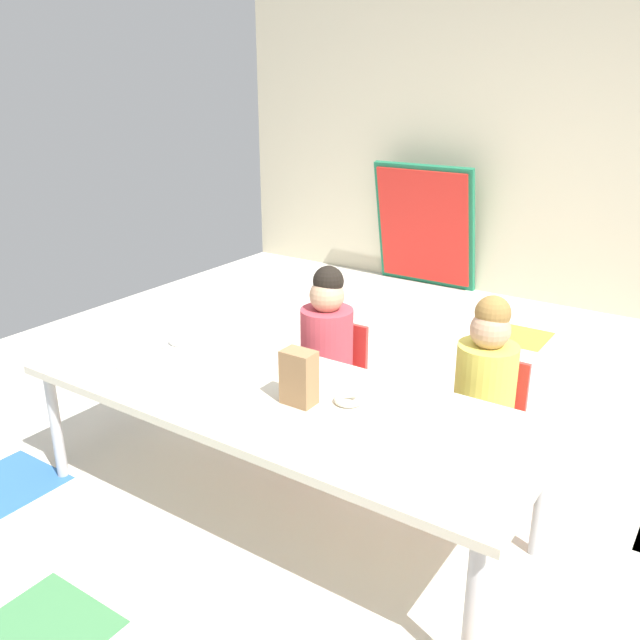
# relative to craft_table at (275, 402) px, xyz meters

# --- Properties ---
(ground_plane) EXTENTS (6.11, 5.46, 0.02)m
(ground_plane) POSITION_rel_craft_table_xyz_m (0.20, 0.80, -0.54)
(ground_plane) COLOR silver
(back_wall) EXTENTS (6.11, 0.10, 2.66)m
(back_wall) POSITION_rel_craft_table_xyz_m (0.19, 3.53, 0.80)
(back_wall) COLOR beige
(back_wall) RESTS_ON ground_plane
(craft_table) EXTENTS (2.17, 0.82, 0.57)m
(craft_table) POSITION_rel_craft_table_xyz_m (0.00, 0.00, 0.00)
(craft_table) COLOR beige
(craft_table) RESTS_ON ground_plane
(seated_child_near_camera) EXTENTS (0.32, 0.32, 0.92)m
(seated_child_near_camera) POSITION_rel_craft_table_xyz_m (-0.16, 0.64, 0.03)
(seated_child_near_camera) COLOR red
(seated_child_near_camera) RESTS_ON ground_plane
(seated_child_middle_seat) EXTENTS (0.32, 0.31, 0.92)m
(seated_child_middle_seat) POSITION_rel_craft_table_xyz_m (0.65, 0.64, 0.03)
(seated_child_middle_seat) COLOR red
(seated_child_middle_seat) RESTS_ON ground_plane
(folded_activity_table) EXTENTS (0.90, 0.29, 1.09)m
(folded_activity_table) POSITION_rel_craft_table_xyz_m (-0.93, 3.33, 0.01)
(folded_activity_table) COLOR #19724C
(folded_activity_table) RESTS_ON ground_plane
(paper_bag_brown) EXTENTS (0.13, 0.09, 0.22)m
(paper_bag_brown) POSITION_rel_craft_table_xyz_m (0.13, -0.01, 0.15)
(paper_bag_brown) COLOR #9E754C
(paper_bag_brown) RESTS_ON craft_table
(paper_plate_near_edge) EXTENTS (0.18, 0.18, 0.01)m
(paper_plate_near_edge) POSITION_rel_craft_table_xyz_m (-0.69, 0.15, 0.04)
(paper_plate_near_edge) COLOR white
(paper_plate_near_edge) RESTS_ON craft_table
(paper_plate_center_table) EXTENTS (0.18, 0.18, 0.01)m
(paper_plate_center_table) POSITION_rel_craft_table_xyz_m (-0.68, -0.12, 0.04)
(paper_plate_center_table) COLOR white
(paper_plate_center_table) RESTS_ON craft_table
(donut_powdered_on_plate) EXTENTS (0.10, 0.10, 0.03)m
(donut_powdered_on_plate) POSITION_rel_craft_table_xyz_m (-0.69, 0.15, 0.06)
(donut_powdered_on_plate) COLOR white
(donut_powdered_on_plate) RESTS_ON craft_table
(donut_powdered_loose) EXTENTS (0.11, 0.11, 0.03)m
(donut_powdered_loose) POSITION_rel_craft_table_xyz_m (0.29, 0.09, 0.05)
(donut_powdered_loose) COLOR white
(donut_powdered_loose) RESTS_ON craft_table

